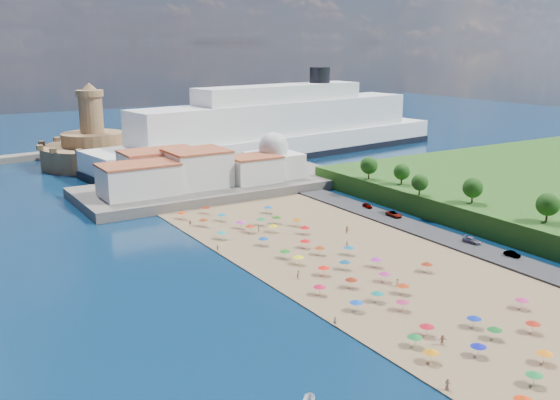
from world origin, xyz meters
TOP-DOWN VIEW (x-y plane):
  - ground at (0.00, 0.00)m, footprint 700.00×700.00m
  - terrace at (10.00, 73.00)m, footprint 90.00×36.00m
  - jetty at (-12.00, 108.00)m, footprint 18.00×70.00m
  - waterfront_buildings at (-3.05, 73.64)m, footprint 57.00×29.00m
  - domed_building at (30.00, 71.00)m, footprint 16.00×16.00m
  - fortress at (-12.00, 138.00)m, footprint 40.00×40.00m
  - cruise_ship at (60.76, 115.95)m, footprint 169.88×47.03m
  - beach_parasols at (-1.58, -11.27)m, footprint 31.14×117.85m
  - beachgoers at (-1.68, -4.63)m, footprint 35.22×92.96m
  - parked_cars at (36.00, -3.13)m, footprint 2.36×75.59m
  - hillside_trees at (48.05, -6.85)m, footprint 11.54×106.00m

SIDE VIEW (x-z plane):
  - ground at x=0.00m, z-range 0.00..0.00m
  - beachgoers at x=-1.68m, z-range 0.19..2.06m
  - jetty at x=-12.00m, z-range 0.00..2.40m
  - parked_cars at x=36.00m, z-range 0.67..2.09m
  - terrace at x=10.00m, z-range 0.00..3.00m
  - beach_parasols at x=-1.58m, z-range 1.05..3.25m
  - fortress at x=-12.00m, z-range -9.52..22.88m
  - waterfront_buildings at x=-3.05m, z-range 2.38..13.38m
  - domed_building at x=30.00m, z-range 1.47..16.47m
  - hillside_trees at x=48.05m, z-range 6.42..13.55m
  - cruise_ship at x=60.76m, z-range -7.49..29.26m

